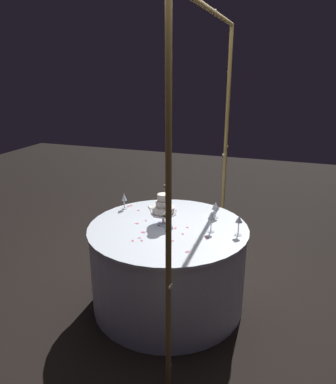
% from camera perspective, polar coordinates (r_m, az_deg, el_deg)
% --- Properties ---
extents(ground_plane, '(12.00, 12.00, 0.00)m').
position_cam_1_polar(ground_plane, '(3.46, 0.00, -16.90)').
color(ground_plane, black).
extents(decorative_arch, '(1.80, 0.06, 2.42)m').
position_cam_1_polar(decorative_arch, '(2.77, 6.02, 8.38)').
color(decorative_arch, olive).
rests_on(decorative_arch, ground).
extents(main_table, '(1.36, 1.36, 0.75)m').
position_cam_1_polar(main_table, '(3.25, 0.00, -11.51)').
color(main_table, silver).
rests_on(main_table, ground).
extents(tiered_cake, '(0.22, 0.22, 0.27)m').
position_cam_1_polar(tiered_cake, '(3.07, -0.74, -2.43)').
color(tiered_cake, silver).
rests_on(tiered_cake, main_table).
extents(wine_glass_0, '(0.07, 0.07, 0.15)m').
position_cam_1_polar(wine_glass_0, '(3.25, 7.51, -2.24)').
color(wine_glass_0, silver).
rests_on(wine_glass_0, main_table).
extents(wine_glass_1, '(0.06, 0.06, 0.16)m').
position_cam_1_polar(wine_glass_1, '(3.46, -6.97, -0.90)').
color(wine_glass_1, silver).
rests_on(wine_glass_1, main_table).
extents(wine_glass_2, '(0.06, 0.06, 0.18)m').
position_cam_1_polar(wine_glass_2, '(2.95, 6.88, -3.88)').
color(wine_glass_2, silver).
rests_on(wine_glass_2, main_table).
extents(wine_glass_3, '(0.06, 0.06, 0.16)m').
position_cam_1_polar(wine_glass_3, '(2.93, 11.13, -4.47)').
color(wine_glass_3, silver).
rests_on(wine_glass_3, main_table).
extents(cake_knife, '(0.26, 0.18, 0.01)m').
position_cam_1_polar(cake_knife, '(3.41, -2.60, -2.94)').
color(cake_knife, silver).
rests_on(cake_knife, main_table).
extents(rose_petal_0, '(0.04, 0.03, 0.00)m').
position_cam_1_polar(rose_petal_0, '(3.58, 0.31, -1.92)').
color(rose_petal_0, '#EA6B84').
rests_on(rose_petal_0, main_table).
extents(rose_petal_1, '(0.03, 0.03, 0.00)m').
position_cam_1_polar(rose_petal_1, '(3.29, -0.50, -3.84)').
color(rose_petal_1, '#EA6B84').
rests_on(rose_petal_1, main_table).
extents(rose_petal_2, '(0.04, 0.05, 0.00)m').
position_cam_1_polar(rose_petal_2, '(2.90, 6.20, -7.15)').
color(rose_petal_2, '#EA6B84').
rests_on(rose_petal_2, main_table).
extents(rose_petal_3, '(0.03, 0.03, 0.00)m').
position_cam_1_polar(rose_petal_3, '(2.84, -4.16, -7.63)').
color(rose_petal_3, '#EA6B84').
rests_on(rose_petal_3, main_table).
extents(rose_petal_4, '(0.04, 0.04, 0.00)m').
position_cam_1_polar(rose_petal_4, '(2.64, 0.06, -9.73)').
color(rose_petal_4, '#EA6B84').
rests_on(rose_petal_4, main_table).
extents(rose_petal_5, '(0.04, 0.03, 0.00)m').
position_cam_1_polar(rose_petal_5, '(3.05, 1.17, -5.72)').
color(rose_petal_5, '#EA6B84').
rests_on(rose_petal_5, main_table).
extents(rose_petal_6, '(0.04, 0.04, 0.00)m').
position_cam_1_polar(rose_petal_6, '(3.20, -3.51, -4.51)').
color(rose_petal_6, '#EA6B84').
rests_on(rose_petal_6, main_table).
extents(rose_petal_7, '(0.04, 0.04, 0.00)m').
position_cam_1_polar(rose_petal_7, '(2.88, -0.13, -7.25)').
color(rose_petal_7, '#EA6B84').
rests_on(rose_petal_7, main_table).
extents(rose_petal_8, '(0.04, 0.04, 0.00)m').
position_cam_1_polar(rose_petal_8, '(2.68, 3.07, -9.36)').
color(rose_petal_8, '#EA6B84').
rests_on(rose_petal_8, main_table).
extents(rose_petal_9, '(0.03, 0.04, 0.00)m').
position_cam_1_polar(rose_petal_9, '(3.06, 3.08, -5.59)').
color(rose_petal_9, '#EA6B84').
rests_on(rose_petal_9, main_table).
extents(rose_petal_10, '(0.02, 0.03, 0.00)m').
position_cam_1_polar(rose_petal_10, '(2.83, 0.76, -7.72)').
color(rose_petal_10, '#EA6B84').
rests_on(rose_petal_10, main_table).
extents(rose_petal_11, '(0.04, 0.03, 0.00)m').
position_cam_1_polar(rose_petal_11, '(3.42, 1.25, -2.93)').
color(rose_petal_11, '#EA6B84').
rests_on(rose_petal_11, main_table).
extents(rose_petal_12, '(0.04, 0.04, 0.00)m').
position_cam_1_polar(rose_petal_12, '(3.56, -5.86, -2.14)').
color(rose_petal_12, '#EA6B84').
rests_on(rose_petal_12, main_table).
extents(rose_petal_13, '(0.04, 0.03, 0.00)m').
position_cam_1_polar(rose_petal_13, '(3.54, -6.31, -2.25)').
color(rose_petal_13, '#EA6B84').
rests_on(rose_petal_13, main_table).
extents(rose_petal_14, '(0.03, 0.04, 0.00)m').
position_cam_1_polar(rose_petal_14, '(3.15, -4.89, -4.96)').
color(rose_petal_14, '#EA6B84').
rests_on(rose_petal_14, main_table).
extents(rose_petal_15, '(0.04, 0.05, 0.00)m').
position_cam_1_polar(rose_petal_15, '(2.98, -3.91, -6.34)').
color(rose_petal_15, '#EA6B84').
rests_on(rose_petal_15, main_table).
extents(rose_petal_16, '(0.03, 0.02, 0.00)m').
position_cam_1_polar(rose_petal_16, '(2.85, -5.59, -7.62)').
color(rose_petal_16, '#EA6B84').
rests_on(rose_petal_16, main_table).
extents(rose_petal_17, '(0.03, 0.04, 0.00)m').
position_cam_1_polar(rose_petal_17, '(3.48, -1.95, -2.52)').
color(rose_petal_17, '#EA6B84').
rests_on(rose_petal_17, main_table).
extents(rose_petal_18, '(0.03, 0.03, 0.00)m').
position_cam_1_polar(rose_petal_18, '(2.89, -4.53, -7.23)').
color(rose_petal_18, '#EA6B84').
rests_on(rose_petal_18, main_table).
extents(rose_petal_19, '(0.03, 0.03, 0.00)m').
position_cam_1_polar(rose_petal_19, '(2.95, 2.36, -6.62)').
color(rose_petal_19, '#EA6B84').
rests_on(rose_petal_19, main_table).
extents(rose_petal_20, '(0.04, 0.03, 0.00)m').
position_cam_1_polar(rose_petal_20, '(3.44, -4.72, -2.88)').
color(rose_petal_20, '#EA6B84').
rests_on(rose_petal_20, main_table).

